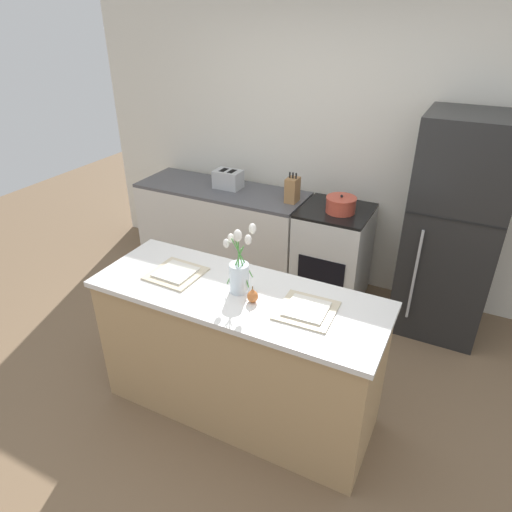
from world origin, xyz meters
name	(u,v)px	position (x,y,z in m)	size (l,w,h in m)	color
ground_plane	(240,406)	(0.00, 0.00, 0.00)	(10.00, 10.00, 0.00)	brown
back_wall	(344,144)	(0.00, 2.00, 1.35)	(5.20, 0.08, 2.70)	silver
kitchen_island	(239,353)	(0.00, 0.00, 0.47)	(1.80, 0.66, 0.95)	tan
back_counter	(223,230)	(-1.06, 1.60, 0.44)	(1.68, 0.60, 0.89)	silver
stove_range	(332,254)	(0.10, 1.60, 0.44)	(0.60, 0.61, 0.89)	silver
refrigerator	(453,230)	(1.05, 1.60, 0.89)	(0.68, 0.67, 1.79)	black
flower_vase	(239,271)	(0.01, 0.01, 1.09)	(0.18, 0.17, 0.43)	silver
pear_figurine	(253,296)	(0.13, -0.05, 0.99)	(0.06, 0.06, 0.10)	#C66B33
plate_setting_left	(176,273)	(-0.44, 0.00, 0.96)	(0.32, 0.32, 0.02)	beige
plate_setting_right	(307,310)	(0.44, 0.00, 0.96)	(0.32, 0.32, 0.02)	beige
toaster	(228,179)	(-1.00, 1.65, 0.97)	(0.28, 0.18, 0.17)	#B7BABC
cooking_pot	(341,205)	(0.15, 1.56, 0.96)	(0.26, 0.26, 0.16)	#CC4C38
knife_block	(292,190)	(-0.31, 1.59, 1.00)	(0.10, 0.14, 0.27)	#A37547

